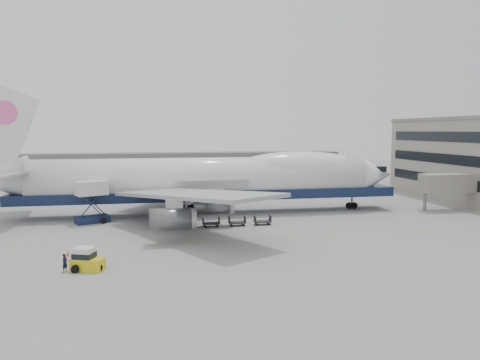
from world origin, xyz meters
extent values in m
plane|color=gray|center=(0.00, 0.00, 0.00)|extent=(260.00, 260.00, 0.00)
cube|color=gold|center=(0.00, -6.00, 0.01)|extent=(60.00, 0.15, 0.01)
cube|color=gray|center=(40.00, 8.00, 4.50)|extent=(9.00, 3.00, 3.00)
cylinder|color=slate|center=(36.00, 8.00, 1.50)|extent=(0.50, 0.50, 3.00)
cube|color=slate|center=(-10.00, 70.00, 3.50)|extent=(110.00, 8.00, 7.00)
cylinder|color=white|center=(0.00, 12.00, 5.70)|extent=(52.00, 6.40, 6.40)
cube|color=#101C3E|center=(1.00, 12.00, 3.14)|extent=(60.00, 5.76, 1.50)
cone|color=white|center=(29.00, 12.00, 5.70)|extent=(6.00, 6.40, 6.40)
ellipsoid|color=white|center=(15.60, 12.00, 7.46)|extent=(20.67, 5.78, 4.56)
cube|color=white|center=(-29.00, 12.00, 13.20)|extent=(10.52, 0.50, 13.56)
cylinder|color=pink|center=(-28.50, 12.00, 15.70)|extent=(3.40, 0.30, 3.40)
cube|color=#9EA0A3|center=(-3.00, -2.28, 5.10)|extent=(20.35, 26.74, 2.26)
cube|color=#9EA0A3|center=(-3.00, 26.28, 5.10)|extent=(20.35, 26.74, 2.26)
cylinder|color=#595B60|center=(-6.00, 31.00, 2.90)|extent=(4.80, 2.60, 2.60)
cylinder|color=#595B60|center=(0.00, 22.00, 2.90)|extent=(4.80, 2.60, 2.60)
cylinder|color=#595B60|center=(0.00, 2.00, 2.90)|extent=(4.80, 2.60, 2.60)
cylinder|color=#595B60|center=(-6.00, -7.00, 2.90)|extent=(4.80, 2.60, 2.60)
cylinder|color=slate|center=(25.00, 12.00, 1.25)|extent=(0.36, 0.36, 2.50)
cylinder|color=black|center=(25.00, 12.00, 0.55)|extent=(1.10, 0.45, 1.10)
cylinder|color=slate|center=(-3.00, 9.00, 1.25)|extent=(0.36, 0.36, 2.50)
cylinder|color=black|center=(-3.00, 9.00, 0.55)|extent=(1.10, 0.45, 1.10)
cylinder|color=slate|center=(-3.00, 15.00, 1.25)|extent=(0.36, 0.36, 2.50)
cylinder|color=black|center=(-3.00, 15.00, 0.55)|extent=(1.10, 0.45, 1.10)
cube|color=#172246|center=(-16.45, 7.71, 0.50)|extent=(5.08, 3.91, 1.01)
cube|color=silver|center=(-16.45, 7.71, 5.00)|extent=(4.83, 3.93, 2.02)
cube|color=#172246|center=(-16.45, 6.70, 2.80)|extent=(3.03, 1.48, 3.62)
cube|color=#172246|center=(-16.45, 8.72, 2.80)|extent=(3.03, 1.48, 3.62)
cube|color=slate|center=(-16.45, 9.18, 5.00)|extent=(2.46, 1.92, 0.15)
cylinder|color=black|center=(-18.10, 6.79, 0.41)|extent=(0.82, 0.32, 0.82)
cylinder|color=black|center=(-18.10, 8.63, 0.41)|extent=(0.82, 0.32, 0.82)
cylinder|color=black|center=(-14.80, 6.79, 0.41)|extent=(0.82, 0.32, 0.82)
cylinder|color=black|center=(-14.80, 8.63, 0.41)|extent=(0.82, 0.32, 0.82)
cube|color=gold|center=(-14.11, -15.91, 0.58)|extent=(3.32, 2.54, 1.16)
cube|color=silver|center=(-14.41, -15.79, 1.63)|extent=(2.11, 1.99, 1.05)
cube|color=black|center=(-14.41, -15.79, 1.42)|extent=(2.24, 2.12, 0.53)
cylinder|color=black|center=(-15.17, -16.59, 0.37)|extent=(0.74, 0.32, 0.74)
cylinder|color=black|center=(-15.17, -15.22, 0.37)|extent=(0.74, 0.32, 0.74)
cylinder|color=black|center=(-13.06, -16.59, 0.37)|extent=(0.74, 0.32, 0.74)
cylinder|color=black|center=(-13.06, -15.22, 0.37)|extent=(0.74, 0.32, 0.74)
imported|color=black|center=(-16.11, -16.11, 0.86)|extent=(0.68, 0.75, 1.73)
cone|color=#FC4D0D|center=(-16.84, -10.38, 0.29)|extent=(0.38, 0.38, 0.59)
cube|color=#FC4D0D|center=(-16.84, -10.38, 0.02)|extent=(0.40, 0.40, 0.03)
cube|color=#2D2D30|center=(-7.36, 1.75, 0.45)|extent=(2.30, 1.35, 0.18)
cube|color=#2D2D30|center=(-8.46, 1.75, 0.85)|extent=(0.08, 1.35, 0.90)
cube|color=#2D2D30|center=(-6.26, 1.75, 0.85)|extent=(0.08, 1.35, 0.90)
cylinder|color=black|center=(-8.21, 1.20, 0.15)|extent=(0.30, 0.12, 0.30)
cylinder|color=black|center=(-8.21, 2.30, 0.15)|extent=(0.30, 0.12, 0.30)
cylinder|color=black|center=(-6.51, 1.20, 0.15)|extent=(0.30, 0.12, 0.30)
cylinder|color=black|center=(-6.51, 2.30, 0.15)|extent=(0.30, 0.12, 0.30)
cube|color=#2D2D30|center=(-3.74, 1.75, 0.45)|extent=(2.30, 1.35, 0.18)
cube|color=#2D2D30|center=(-4.84, 1.75, 0.85)|extent=(0.08, 1.35, 0.90)
cube|color=#2D2D30|center=(-2.64, 1.75, 0.85)|extent=(0.08, 1.35, 0.90)
cylinder|color=black|center=(-4.59, 1.20, 0.15)|extent=(0.30, 0.12, 0.30)
cylinder|color=black|center=(-4.59, 2.30, 0.15)|extent=(0.30, 0.12, 0.30)
cylinder|color=black|center=(-2.89, 1.20, 0.15)|extent=(0.30, 0.12, 0.30)
cylinder|color=black|center=(-2.89, 2.30, 0.15)|extent=(0.30, 0.12, 0.30)
cube|color=#2D2D30|center=(-0.13, 1.75, 0.45)|extent=(2.30, 1.35, 0.18)
cube|color=#2D2D30|center=(-1.23, 1.75, 0.85)|extent=(0.08, 1.35, 0.90)
cube|color=#2D2D30|center=(0.97, 1.75, 0.85)|extent=(0.08, 1.35, 0.90)
cylinder|color=black|center=(-0.98, 1.20, 0.15)|extent=(0.30, 0.12, 0.30)
cylinder|color=black|center=(-0.98, 2.30, 0.15)|extent=(0.30, 0.12, 0.30)
cylinder|color=black|center=(0.72, 1.20, 0.15)|extent=(0.30, 0.12, 0.30)
cylinder|color=black|center=(0.72, 2.30, 0.15)|extent=(0.30, 0.12, 0.30)
cube|color=#2D2D30|center=(3.49, 1.75, 0.45)|extent=(2.30, 1.35, 0.18)
cube|color=#2D2D30|center=(2.39, 1.75, 0.85)|extent=(0.08, 1.35, 0.90)
cube|color=#2D2D30|center=(4.59, 1.75, 0.85)|extent=(0.08, 1.35, 0.90)
cylinder|color=black|center=(2.64, 1.20, 0.15)|extent=(0.30, 0.12, 0.30)
cylinder|color=black|center=(2.64, 2.30, 0.15)|extent=(0.30, 0.12, 0.30)
cylinder|color=black|center=(4.34, 1.20, 0.15)|extent=(0.30, 0.12, 0.30)
cylinder|color=black|center=(4.34, 2.30, 0.15)|extent=(0.30, 0.12, 0.30)
cube|color=#2D2D30|center=(7.10, 1.75, 0.45)|extent=(2.30, 1.35, 0.18)
cube|color=#2D2D30|center=(6.00, 1.75, 0.85)|extent=(0.08, 1.35, 0.90)
cube|color=#2D2D30|center=(8.20, 1.75, 0.85)|extent=(0.08, 1.35, 0.90)
cylinder|color=black|center=(6.25, 1.20, 0.15)|extent=(0.30, 0.12, 0.30)
cylinder|color=black|center=(6.25, 2.30, 0.15)|extent=(0.30, 0.12, 0.30)
cylinder|color=black|center=(7.95, 1.20, 0.15)|extent=(0.30, 0.12, 0.30)
cylinder|color=black|center=(7.95, 2.30, 0.15)|extent=(0.30, 0.12, 0.30)
camera|label=1|loc=(-8.03, -60.84, 13.15)|focal=35.00mm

